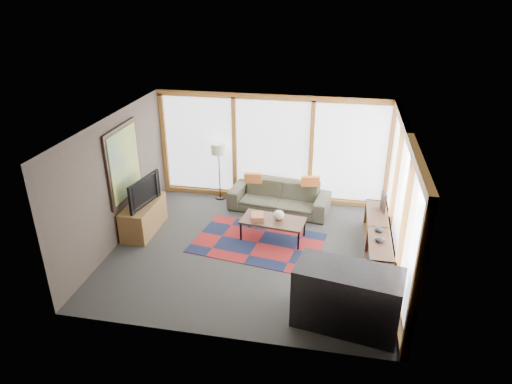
% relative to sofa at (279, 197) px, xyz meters
% --- Properties ---
extents(ground, '(5.50, 5.50, 0.00)m').
position_rel_sofa_xyz_m(ground, '(-0.27, -1.86, -0.33)').
color(ground, '#30312E').
rests_on(ground, ground).
extents(room_envelope, '(5.52, 5.02, 2.62)m').
position_rel_sofa_xyz_m(room_envelope, '(0.22, -1.30, 1.21)').
color(room_envelope, '#3E372D').
rests_on(room_envelope, ground).
extents(rug, '(2.78, 2.02, 0.01)m').
position_rel_sofa_xyz_m(rug, '(-0.21, -1.57, -0.33)').
color(rug, maroon).
rests_on(rug, ground).
extents(sofa, '(2.39, 1.19, 0.67)m').
position_rel_sofa_xyz_m(sofa, '(0.00, 0.00, 0.00)').
color(sofa, '#38382A').
rests_on(sofa, ground).
extents(pillow_left, '(0.42, 0.16, 0.22)m').
position_rel_sofa_xyz_m(pillow_left, '(-0.61, -0.05, 0.45)').
color(pillow_left, '#BF6228').
rests_on(pillow_left, sofa).
extents(pillow_right, '(0.43, 0.19, 0.23)m').
position_rel_sofa_xyz_m(pillow_right, '(0.70, 0.01, 0.45)').
color(pillow_right, '#BF6228').
rests_on(pillow_right, sofa).
extents(floor_lamp, '(0.36, 0.36, 1.42)m').
position_rel_sofa_xyz_m(floor_lamp, '(-1.52, 0.35, 0.38)').
color(floor_lamp, black).
rests_on(floor_lamp, ground).
extents(coffee_table, '(1.36, 0.80, 0.43)m').
position_rel_sofa_xyz_m(coffee_table, '(0.06, -1.31, -0.12)').
color(coffee_table, '#372816').
rests_on(coffee_table, ground).
extents(book_stack, '(0.32, 0.37, 0.11)m').
position_rel_sofa_xyz_m(book_stack, '(-0.26, -1.34, 0.15)').
color(book_stack, '#965734').
rests_on(book_stack, coffee_table).
extents(vase, '(0.26, 0.26, 0.20)m').
position_rel_sofa_xyz_m(vase, '(0.17, -1.27, 0.20)').
color(vase, beige).
rests_on(vase, coffee_table).
extents(bookshelf, '(0.44, 2.44, 0.61)m').
position_rel_sofa_xyz_m(bookshelf, '(2.16, -1.55, -0.03)').
color(bookshelf, '#372816').
rests_on(bookshelf, ground).
extents(bowl_a, '(0.20, 0.20, 0.09)m').
position_rel_sofa_xyz_m(bowl_a, '(2.14, -2.09, 0.32)').
color(bowl_a, black).
rests_on(bowl_a, bookshelf).
extents(bowl_b, '(0.16, 0.16, 0.08)m').
position_rel_sofa_xyz_m(bowl_b, '(2.14, -1.71, 0.32)').
color(bowl_b, black).
rests_on(bowl_b, bookshelf).
extents(shelf_picture, '(0.09, 0.30, 0.39)m').
position_rel_sofa_xyz_m(shelf_picture, '(2.25, -0.80, 0.47)').
color(shelf_picture, black).
rests_on(shelf_picture, bookshelf).
extents(tv_console, '(0.54, 1.30, 0.65)m').
position_rel_sofa_xyz_m(tv_console, '(-2.70, -1.52, -0.01)').
color(tv_console, brown).
rests_on(tv_console, ground).
extents(television, '(0.32, 1.07, 0.61)m').
position_rel_sofa_xyz_m(television, '(-2.70, -1.55, 0.62)').
color(television, black).
rests_on(television, tv_console).
extents(bar_counter, '(1.70, 1.02, 1.01)m').
position_rel_sofa_xyz_m(bar_counter, '(1.58, -3.70, 0.17)').
color(bar_counter, black).
rests_on(bar_counter, ground).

